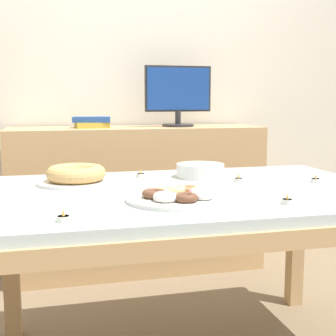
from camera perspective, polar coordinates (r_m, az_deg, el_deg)
The scene contains 13 objects.
wall_back at distance 3.21m, azimuth -4.91°, elevation 12.26°, with size 8.00×0.10×2.60m, color silver.
dining_table at distance 1.82m, azimuth 2.75°, elevation -5.20°, with size 1.55×1.02×0.74m.
sideboard at distance 2.98m, azimuth -3.79°, elevation -3.77°, with size 1.56×0.44×0.91m.
computer_monitor at distance 2.97m, azimuth 1.24°, elevation 8.73°, with size 0.42×0.20×0.38m.
book_stack at distance 2.88m, azimuth -9.28°, elevation 5.53°, with size 0.24×0.18×0.07m.
cake_chocolate_round at distance 1.94m, azimuth -11.14°, elevation -0.90°, with size 0.31×0.31×0.07m.
pastry_platter at distance 1.58m, azimuth 1.18°, elevation -3.50°, with size 0.35×0.35×0.04m.
plate_stack at distance 2.06m, azimuth 3.95°, elevation -0.31°, with size 0.21×0.21×0.06m.
tealight_near_cakes at distance 1.35m, azimuth -12.64°, elevation -5.96°, with size 0.04×0.04×0.04m.
tealight_centre at distance 2.07m, azimuth -3.34°, elevation -0.84°, with size 0.04×0.04×0.04m.
tealight_near_front at distance 1.58m, azimuth 14.32°, elevation -3.91°, with size 0.04×0.04×0.04m.
tealight_right_edge at distance 2.03m, azimuth 17.53°, elevation -1.40°, with size 0.04×0.04×0.04m.
tealight_left_edge at distance 1.96m, azimuth 8.61°, elevation -1.40°, with size 0.04×0.04×0.04m.
Camera 1 is at (-0.51, -1.69, 1.08)m, focal length 50.00 mm.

